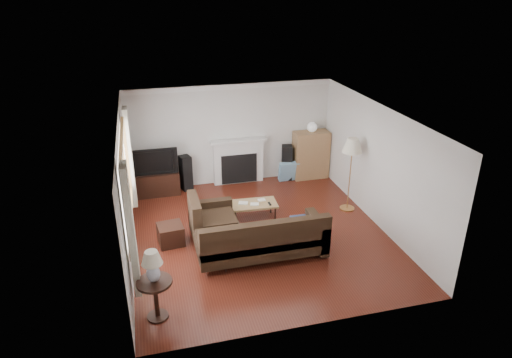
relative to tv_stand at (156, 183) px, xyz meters
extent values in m
cube|color=#521D12|center=(1.91, -2.47, -0.28)|extent=(5.10, 5.60, 0.04)
cube|color=white|center=(1.91, -2.47, 2.22)|extent=(5.10, 5.60, 0.04)
cube|color=silver|center=(1.91, 0.28, 0.97)|extent=(5.00, 0.04, 2.50)
cube|color=silver|center=(1.91, -5.22, 0.97)|extent=(5.00, 0.04, 2.50)
cube|color=silver|center=(-0.59, -2.47, 0.97)|extent=(0.04, 5.50, 2.50)
cube|color=silver|center=(4.41, -2.47, 0.97)|extent=(0.04, 5.50, 2.50)
cube|color=brown|center=(-0.54, -2.67, 1.27)|extent=(0.12, 2.74, 1.54)
cube|color=beige|center=(-0.49, -4.19, 1.12)|extent=(0.10, 0.35, 2.10)
cube|color=beige|center=(-0.49, -1.15, 1.12)|extent=(0.10, 0.35, 2.10)
cube|color=white|center=(2.06, 0.17, 0.30)|extent=(1.40, 0.26, 1.15)
cube|color=black|center=(0.00, 0.00, 0.00)|extent=(1.11, 0.50, 0.56)
imported|color=black|center=(0.00, 0.00, 0.59)|extent=(1.10, 0.14, 0.63)
cube|color=black|center=(0.73, 0.08, 0.16)|extent=(0.31, 0.34, 0.87)
cube|color=black|center=(3.31, 0.08, 0.17)|extent=(0.31, 0.35, 0.90)
cube|color=#9D7349|center=(3.94, 0.04, 0.34)|extent=(0.89, 0.42, 1.23)
sphere|color=white|center=(3.94, 0.04, 1.08)|extent=(0.25, 0.25, 0.25)
cube|color=black|center=(1.74, -3.22, 0.14)|extent=(2.57, 1.88, 0.83)
cube|color=#997749|center=(1.96, -1.81, -0.09)|extent=(1.00, 0.59, 0.38)
cube|color=black|center=(0.15, -2.37, -0.08)|extent=(0.52, 0.52, 0.40)
cube|color=#B77D3F|center=(4.11, -1.88, 0.56)|extent=(0.55, 0.55, 1.67)
cube|color=black|center=(-0.24, -4.47, 0.06)|extent=(0.53, 0.53, 0.67)
cube|color=silver|center=(-0.24, -4.47, 0.64)|extent=(0.31, 0.31, 0.51)
camera|label=1|loc=(-0.17, -10.21, 4.49)|focal=32.00mm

